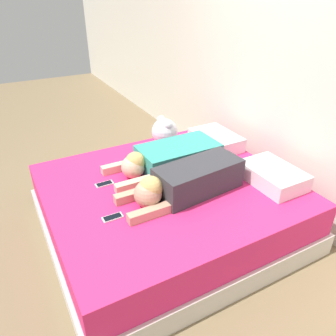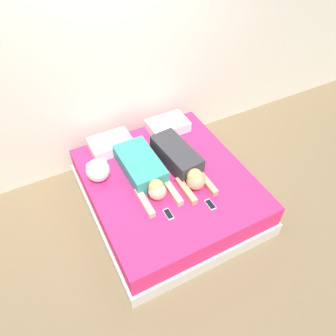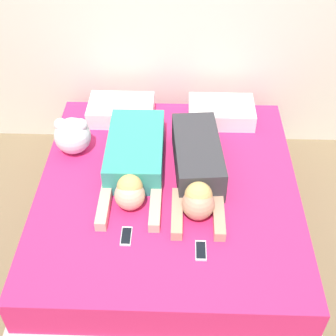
{
  "view_description": "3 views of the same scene",
  "coord_description": "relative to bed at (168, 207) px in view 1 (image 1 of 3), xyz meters",
  "views": [
    {
      "loc": [
        2.02,
        -1.1,
        1.93
      ],
      "look_at": [
        0.0,
        0.0,
        0.62
      ],
      "focal_mm": 35.0,
      "sensor_mm": 36.0,
      "label": 1
    },
    {
      "loc": [
        -1.19,
        -2.27,
        3.23
      ],
      "look_at": [
        0.0,
        0.0,
        0.62
      ],
      "focal_mm": 35.0,
      "sensor_mm": 36.0,
      "label": 2
    },
    {
      "loc": [
        0.07,
        -2.3,
        2.7
      ],
      "look_at": [
        0.0,
        0.0,
        0.62
      ],
      "focal_mm": 50.0,
      "sensor_mm": 36.0,
      "label": 3
    }
  ],
  "objects": [
    {
      "name": "ground_plane",
      "position": [
        0.0,
        0.0,
        -0.23
      ],
      "size": [
        12.0,
        12.0,
        0.0
      ],
      "primitive_type": "plane",
      "color": "#7F6B4C"
    },
    {
      "name": "wall_back",
      "position": [
        0.0,
        1.15,
        1.07
      ],
      "size": [
        12.0,
        0.06,
        2.6
      ],
      "color": "silver",
      "rests_on": "ground_plane"
    },
    {
      "name": "bed",
      "position": [
        0.0,
        0.0,
        0.0
      ],
      "size": [
        1.83,
        2.01,
        0.47
      ],
      "color": "beige",
      "rests_on": "ground_plane"
    },
    {
      "name": "pillow_head_left",
      "position": [
        -0.4,
        0.77,
        0.31
      ],
      "size": [
        0.52,
        0.35,
        0.14
      ],
      "color": "white",
      "rests_on": "bed"
    },
    {
      "name": "pillow_head_right",
      "position": [
        0.4,
        0.77,
        0.31
      ],
      "size": [
        0.52,
        0.35,
        0.14
      ],
      "color": "white",
      "rests_on": "bed"
    },
    {
      "name": "person_left",
      "position": [
        -0.24,
        0.13,
        0.34
      ],
      "size": [
        0.4,
        1.03,
        0.23
      ],
      "color": "teal",
      "rests_on": "bed"
    },
    {
      "name": "person_right",
      "position": [
        0.2,
        0.05,
        0.35
      ],
      "size": [
        0.37,
        1.02,
        0.24
      ],
      "color": "#333338",
      "rests_on": "bed"
    },
    {
      "name": "cell_phone_left",
      "position": [
        -0.24,
        -0.47,
        0.24
      ],
      "size": [
        0.07,
        0.15,
        0.01
      ],
      "color": "silver",
      "rests_on": "bed"
    },
    {
      "name": "cell_phone_right",
      "position": [
        0.21,
        -0.57,
        0.24
      ],
      "size": [
        0.07,
        0.15,
        0.01
      ],
      "color": "silver",
      "rests_on": "bed"
    },
    {
      "name": "plush_toy",
      "position": [
        -0.7,
        0.34,
        0.38
      ],
      "size": [
        0.27,
        0.27,
        0.28
      ],
      "color": "white",
      "rests_on": "bed"
    }
  ]
}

